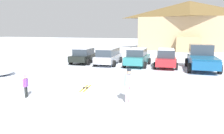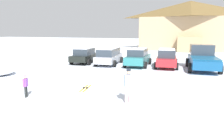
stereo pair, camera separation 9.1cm
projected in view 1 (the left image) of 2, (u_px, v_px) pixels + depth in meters
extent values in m
plane|color=silver|center=(68.00, 126.00, 7.93)|extent=(160.00, 160.00, 0.00)
cube|color=tan|center=(188.00, 34.00, 37.80)|extent=(16.34, 7.96, 5.54)
pyramid|color=brown|center=(189.00, 9.00, 37.10)|extent=(16.96, 8.58, 2.74)
cube|color=tan|center=(188.00, 45.00, 33.67)|extent=(3.65, 1.90, 2.40)
cube|color=black|center=(85.00, 57.00, 22.94)|extent=(1.99, 4.35, 0.57)
cube|color=#2D3842|center=(84.00, 52.00, 22.64)|extent=(1.68, 2.29, 0.64)
cube|color=white|center=(84.00, 48.00, 22.58)|extent=(1.56, 2.18, 0.06)
cylinder|color=black|center=(81.00, 58.00, 24.50)|extent=(0.25, 0.65, 0.64)
cylinder|color=black|center=(97.00, 59.00, 23.99)|extent=(0.25, 0.65, 0.64)
cylinder|color=black|center=(71.00, 61.00, 21.99)|extent=(0.25, 0.65, 0.64)
cylinder|color=black|center=(89.00, 62.00, 21.48)|extent=(0.25, 0.65, 0.64)
cube|color=silver|center=(109.00, 58.00, 21.92)|extent=(2.01, 4.68, 0.63)
cube|color=#2D3842|center=(108.00, 52.00, 21.72)|extent=(1.74, 3.57, 0.66)
cube|color=white|center=(108.00, 48.00, 21.66)|extent=(1.62, 3.39, 0.06)
cylinder|color=black|center=(104.00, 59.00, 23.56)|extent=(0.26, 0.65, 0.64)
cylinder|color=black|center=(121.00, 60.00, 23.08)|extent=(0.26, 0.65, 0.64)
cylinder|color=black|center=(95.00, 63.00, 20.86)|extent=(0.26, 0.65, 0.64)
cylinder|color=black|center=(114.00, 64.00, 20.38)|extent=(0.26, 0.65, 0.64)
cube|color=teal|center=(137.00, 59.00, 21.00)|extent=(1.78, 4.27, 0.69)
cube|color=#2D3842|center=(137.00, 52.00, 20.69)|extent=(1.56, 2.22, 0.64)
cube|color=white|center=(137.00, 49.00, 20.63)|extent=(1.45, 2.11, 0.06)
cylinder|color=black|center=(131.00, 60.00, 22.59)|extent=(0.22, 0.64, 0.64)
cylinder|color=black|center=(149.00, 61.00, 22.00)|extent=(0.22, 0.64, 0.64)
cylinder|color=black|center=(124.00, 64.00, 20.12)|extent=(0.22, 0.64, 0.64)
cylinder|color=black|center=(145.00, 65.00, 19.53)|extent=(0.22, 0.64, 0.64)
cube|color=red|center=(166.00, 60.00, 20.42)|extent=(2.03, 4.62, 0.64)
cube|color=#2D3842|center=(166.00, 53.00, 20.09)|extent=(1.67, 2.45, 0.70)
cube|color=white|center=(166.00, 49.00, 20.03)|extent=(1.56, 2.32, 0.06)
cylinder|color=black|center=(157.00, 61.00, 22.03)|extent=(0.27, 0.65, 0.64)
cylinder|color=black|center=(175.00, 62.00, 21.58)|extent=(0.27, 0.65, 0.64)
cylinder|color=black|center=(155.00, 65.00, 19.37)|extent=(0.27, 0.65, 0.64)
cylinder|color=black|center=(176.00, 66.00, 18.92)|extent=(0.27, 0.65, 0.64)
cube|color=navy|center=(202.00, 61.00, 18.85)|extent=(2.45, 5.41, 0.70)
cube|color=#2D3842|center=(201.00, 50.00, 19.71)|extent=(2.04, 1.82, 1.05)
cube|color=#17537B|center=(204.00, 58.00, 17.90)|extent=(2.29, 3.04, 0.12)
cylinder|color=black|center=(187.00, 62.00, 20.70)|extent=(0.31, 0.82, 0.80)
cylinder|color=black|center=(212.00, 63.00, 20.13)|extent=(0.31, 0.82, 0.80)
cylinder|color=black|center=(189.00, 68.00, 17.68)|extent=(0.31, 0.82, 0.80)
cylinder|color=black|center=(220.00, 69.00, 17.11)|extent=(0.31, 0.82, 0.80)
cylinder|color=beige|center=(127.00, 95.00, 10.28)|extent=(0.15, 0.15, 0.82)
cylinder|color=beige|center=(131.00, 95.00, 10.32)|extent=(0.15, 0.15, 0.82)
cube|color=#A6B3E1|center=(129.00, 81.00, 10.18)|extent=(0.47, 0.41, 0.58)
cylinder|color=#A6B3E1|center=(124.00, 80.00, 10.13)|extent=(0.11, 0.11, 0.55)
cylinder|color=#A6B3E1|center=(134.00, 80.00, 10.23)|extent=(0.11, 0.11, 0.55)
sphere|color=tan|center=(129.00, 72.00, 10.12)|extent=(0.21, 0.21, 0.21)
cylinder|color=#212631|center=(129.00, 70.00, 10.10)|extent=(0.20, 0.20, 0.10)
cylinder|color=#242726|center=(27.00, 92.00, 11.30)|extent=(0.10, 0.10, 0.57)
cylinder|color=#242726|center=(26.00, 92.00, 11.18)|extent=(0.10, 0.10, 0.57)
cube|color=purple|center=(25.00, 83.00, 11.16)|extent=(0.24, 0.31, 0.40)
cylinder|color=purple|center=(27.00, 82.00, 11.33)|extent=(0.08, 0.08, 0.38)
cylinder|color=purple|center=(24.00, 83.00, 10.98)|extent=(0.08, 0.08, 0.38)
sphere|color=tan|center=(25.00, 77.00, 11.11)|extent=(0.15, 0.15, 0.15)
cylinder|color=pink|center=(25.00, 76.00, 11.10)|extent=(0.14, 0.14, 0.07)
cube|color=gold|center=(84.00, 88.00, 13.02)|extent=(0.31, 1.61, 0.02)
cube|color=black|center=(84.00, 88.00, 12.97)|extent=(0.11, 0.21, 0.06)
cube|color=gold|center=(87.00, 88.00, 12.99)|extent=(0.31, 1.61, 0.02)
cube|color=black|center=(87.00, 88.00, 12.93)|extent=(0.11, 0.21, 0.06)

